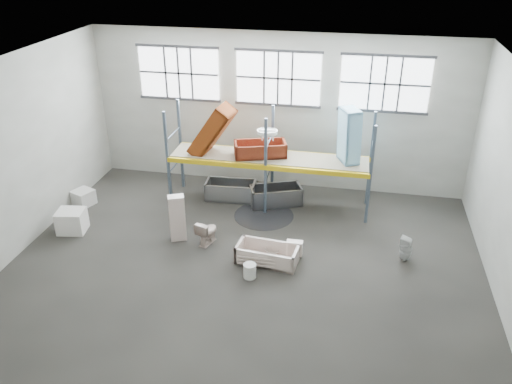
% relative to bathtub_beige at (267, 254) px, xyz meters
% --- Properties ---
extents(floor, '(12.00, 10.00, 0.10)m').
position_rel_bathtub_beige_xyz_m(floor, '(-0.53, -0.36, -0.28)').
color(floor, '#45423C').
rests_on(floor, ground).
extents(ceiling, '(12.00, 10.00, 0.10)m').
position_rel_bathtub_beige_xyz_m(ceiling, '(-0.53, -0.36, 4.82)').
color(ceiling, silver).
rests_on(ceiling, ground).
extents(wall_back, '(12.00, 0.10, 5.00)m').
position_rel_bathtub_beige_xyz_m(wall_back, '(-0.53, 4.69, 2.27)').
color(wall_back, '#9C9B90').
rests_on(wall_back, ground).
extents(wall_front, '(12.00, 0.10, 5.00)m').
position_rel_bathtub_beige_xyz_m(wall_front, '(-0.53, -5.41, 2.27)').
color(wall_front, '#B7B6AA').
rests_on(wall_front, ground).
extents(wall_left, '(0.10, 10.00, 5.00)m').
position_rel_bathtub_beige_xyz_m(wall_left, '(-6.58, -0.36, 2.27)').
color(wall_left, '#A1A095').
rests_on(wall_left, ground).
extents(window_left, '(2.60, 0.04, 1.60)m').
position_rel_bathtub_beige_xyz_m(window_left, '(-3.73, 4.58, 3.37)').
color(window_left, white).
rests_on(window_left, wall_back).
extents(window_mid, '(2.60, 0.04, 1.60)m').
position_rel_bathtub_beige_xyz_m(window_mid, '(-0.53, 4.58, 3.37)').
color(window_mid, white).
rests_on(window_mid, wall_back).
extents(window_right, '(2.60, 0.04, 1.60)m').
position_rel_bathtub_beige_xyz_m(window_right, '(2.67, 4.58, 3.37)').
color(window_right, white).
rests_on(window_right, wall_back).
extents(rack_upright_la, '(0.08, 0.08, 3.00)m').
position_rel_bathtub_beige_xyz_m(rack_upright_la, '(-3.53, 2.54, 1.27)').
color(rack_upright_la, slate).
rests_on(rack_upright_la, floor).
extents(rack_upright_lb, '(0.08, 0.08, 3.00)m').
position_rel_bathtub_beige_xyz_m(rack_upright_lb, '(-3.53, 3.74, 1.27)').
color(rack_upright_lb, slate).
rests_on(rack_upright_lb, floor).
extents(rack_upright_ma, '(0.08, 0.08, 3.00)m').
position_rel_bathtub_beige_xyz_m(rack_upright_ma, '(-0.53, 2.54, 1.27)').
color(rack_upright_ma, slate).
rests_on(rack_upright_ma, floor).
extents(rack_upright_mb, '(0.08, 0.08, 3.00)m').
position_rel_bathtub_beige_xyz_m(rack_upright_mb, '(-0.53, 3.74, 1.27)').
color(rack_upright_mb, slate).
rests_on(rack_upright_mb, floor).
extents(rack_upright_ra, '(0.08, 0.08, 3.00)m').
position_rel_bathtub_beige_xyz_m(rack_upright_ra, '(2.47, 2.54, 1.27)').
color(rack_upright_ra, slate).
rests_on(rack_upright_ra, floor).
extents(rack_upright_rb, '(0.08, 0.08, 3.00)m').
position_rel_bathtub_beige_xyz_m(rack_upright_rb, '(2.47, 3.74, 1.27)').
color(rack_upright_rb, slate).
rests_on(rack_upright_rb, floor).
extents(rack_beam_front, '(6.00, 0.10, 0.14)m').
position_rel_bathtub_beige_xyz_m(rack_beam_front, '(-0.53, 2.54, 1.27)').
color(rack_beam_front, yellow).
rests_on(rack_beam_front, floor).
extents(rack_beam_back, '(6.00, 0.10, 0.14)m').
position_rel_bathtub_beige_xyz_m(rack_beam_back, '(-0.53, 3.74, 1.27)').
color(rack_beam_back, yellow).
rests_on(rack_beam_back, floor).
extents(shelf_deck, '(5.90, 1.10, 0.03)m').
position_rel_bathtub_beige_xyz_m(shelf_deck, '(-0.53, 3.14, 1.35)').
color(shelf_deck, gray).
rests_on(shelf_deck, floor).
extents(wet_patch, '(1.80, 1.80, 0.00)m').
position_rel_bathtub_beige_xyz_m(wet_patch, '(-0.53, 2.34, -0.23)').
color(wet_patch, black).
rests_on(wet_patch, floor).
extents(bathtub_beige, '(1.64, 0.89, 0.46)m').
position_rel_bathtub_beige_xyz_m(bathtub_beige, '(0.00, 0.00, 0.00)').
color(bathtub_beige, beige).
rests_on(bathtub_beige, floor).
extents(cistern_spare, '(0.43, 0.21, 0.40)m').
position_rel_bathtub_beige_xyz_m(cistern_spare, '(0.66, 0.35, 0.05)').
color(cistern_spare, '#F3DBCC').
rests_on(cistern_spare, bathtub_beige).
extents(sink_in_tub, '(0.50, 0.50, 0.14)m').
position_rel_bathtub_beige_xyz_m(sink_in_tub, '(0.09, 0.28, -0.07)').
color(sink_in_tub, beige).
rests_on(sink_in_tub, bathtub_beige).
extents(toilet_beige, '(0.59, 0.78, 0.70)m').
position_rel_bathtub_beige_xyz_m(toilet_beige, '(-1.77, 0.57, 0.12)').
color(toilet_beige, beige).
rests_on(toilet_beige, floor).
extents(cistern_tall, '(0.51, 0.43, 1.34)m').
position_rel_bathtub_beige_xyz_m(cistern_tall, '(-2.61, 0.60, 0.44)').
color(cistern_tall, beige).
rests_on(cistern_tall, floor).
extents(toilet_white, '(0.39, 0.39, 0.69)m').
position_rel_bathtub_beige_xyz_m(toilet_white, '(3.50, 0.77, 0.11)').
color(toilet_white, silver).
rests_on(toilet_white, floor).
extents(steel_tub_left, '(1.61, 0.83, 0.57)m').
position_rel_bathtub_beige_xyz_m(steel_tub_left, '(-1.77, 3.23, 0.06)').
color(steel_tub_left, '#B4B7BD').
rests_on(steel_tub_left, floor).
extents(steel_tub_right, '(1.73, 1.27, 0.58)m').
position_rel_bathtub_beige_xyz_m(steel_tub_right, '(-0.30, 3.16, 0.06)').
color(steel_tub_right, '#95969C').
rests_on(steel_tub_right, floor).
extents(rust_tub_flat, '(1.68, 1.15, 0.43)m').
position_rel_bathtub_beige_xyz_m(rust_tub_flat, '(-0.80, 3.13, 1.59)').
color(rust_tub_flat, brown).
rests_on(rust_tub_flat, shelf_deck).
extents(rust_tub_tilted, '(1.50, 0.98, 1.72)m').
position_rel_bathtub_beige_xyz_m(rust_tub_tilted, '(-2.25, 3.08, 2.06)').
color(rust_tub_tilted, maroon).
rests_on(rust_tub_tilted, shelf_deck).
extents(sink_on_shelf, '(0.64, 0.51, 0.53)m').
position_rel_bathtub_beige_xyz_m(sink_on_shelf, '(-0.52, 2.75, 1.86)').
color(sink_on_shelf, white).
rests_on(sink_on_shelf, rust_tub_flat).
extents(blue_tub_upright, '(0.76, 0.89, 1.61)m').
position_rel_bathtub_beige_xyz_m(blue_tub_upright, '(1.78, 3.25, 2.16)').
color(blue_tub_upright, '#93D8FB').
rests_on(blue_tub_upright, shelf_deck).
extents(bucket, '(0.42, 0.42, 0.37)m').
position_rel_bathtub_beige_xyz_m(bucket, '(-0.30, -0.74, -0.04)').
color(bucket, silver).
rests_on(bucket, floor).
extents(carton_near, '(0.85, 0.76, 0.64)m').
position_rel_bathtub_beige_xyz_m(carton_near, '(-5.70, 0.40, 0.09)').
color(carton_near, white).
rests_on(carton_near, floor).
extents(carton_far, '(0.74, 0.74, 0.47)m').
position_rel_bathtub_beige_xyz_m(carton_far, '(-6.18, 1.94, 0.01)').
color(carton_far, silver).
rests_on(carton_far, floor).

